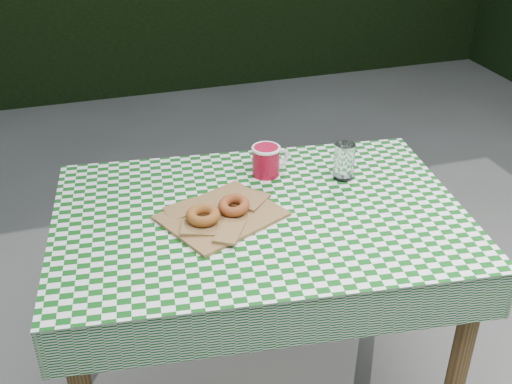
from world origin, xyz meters
TOP-DOWN VIEW (x-y plane):
  - ground at (0.00, 0.00)m, footprint 60.00×60.00m
  - table at (-0.02, -0.14)m, footprint 1.28×0.93m
  - tablecloth at (-0.02, -0.14)m, footprint 1.30×0.96m
  - paper_bag at (-0.13, -0.13)m, footprint 0.40×0.37m
  - bagel_front at (-0.19, -0.15)m, footprint 0.10×0.10m
  - bagel_back at (-0.09, -0.13)m, footprint 0.13×0.13m
  - coffee_mug at (0.07, 0.08)m, footprint 0.21×0.21m
  - drinking_glass at (0.31, -0.02)m, footprint 0.07×0.07m

SIDE VIEW (x-z plane):
  - ground at x=0.00m, z-range 0.00..0.00m
  - table at x=-0.02m, z-range 0.00..0.75m
  - tablecloth at x=-0.02m, z-range 0.75..0.76m
  - paper_bag at x=-0.13m, z-range 0.76..0.77m
  - bagel_back at x=-0.09m, z-range 0.77..0.80m
  - bagel_front at x=-0.19m, z-range 0.77..0.80m
  - coffee_mug at x=0.07m, z-range 0.76..0.86m
  - drinking_glass at x=0.31m, z-range 0.76..0.88m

